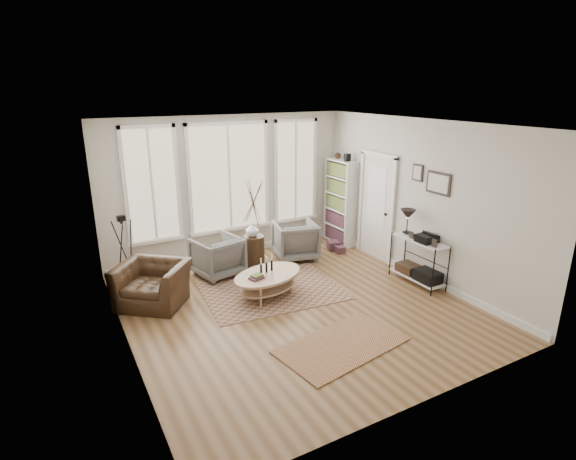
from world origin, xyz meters
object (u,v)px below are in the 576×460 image
low_shelf (418,257)px  armchair_right (295,240)px  accent_chair (152,284)px  bookcase (340,202)px  coffee_table (268,279)px  armchair_left (217,256)px  side_table (253,226)px

low_shelf → armchair_right: (-1.31, 2.15, -0.12)m
armchair_right → accent_chair: bearing=25.9°
bookcase → coffee_table: 3.23m
armchair_right → accent_chair: armchair_right is taller
coffee_table → armchair_left: bearing=108.5°
armchair_left → armchair_right: bearing=170.0°
armchair_left → bookcase: bearing=175.8°
armchair_right → side_table: side_table is taller
accent_chair → armchair_left: bearing=62.8°
bookcase → coffee_table: (-2.67, -1.70, -0.63)m
armchair_right → accent_chair: (-3.08, -0.67, -0.04)m
bookcase → coffee_table: bearing=-147.5°
low_shelf → coffee_table: low_shelf is taller
bookcase → side_table: bookcase is taller
coffee_table → side_table: bearing=74.5°
armchair_right → side_table: size_ratio=0.49×
coffee_table → armchair_left: armchair_left is taller
armchair_left → side_table: 0.93m
bookcase → armchair_right: (-1.37, -0.37, -0.57)m
armchair_right → side_table: 1.03m
low_shelf → coffee_table: size_ratio=0.87×
bookcase → low_shelf: 2.56m
side_table → accent_chair: side_table is taller
low_shelf → armchair_left: size_ratio=1.58×
coffee_table → accent_chair: size_ratio=1.41×
low_shelf → accent_chair: size_ratio=1.23×
low_shelf → coffee_table: bearing=162.6°
armchair_right → accent_chair: 3.15m
bookcase → accent_chair: 4.60m
low_shelf → side_table: (-2.24, 2.19, 0.32)m
armchair_right → side_table: (-0.92, 0.04, 0.45)m
coffee_table → armchair_right: (1.30, 1.33, 0.07)m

